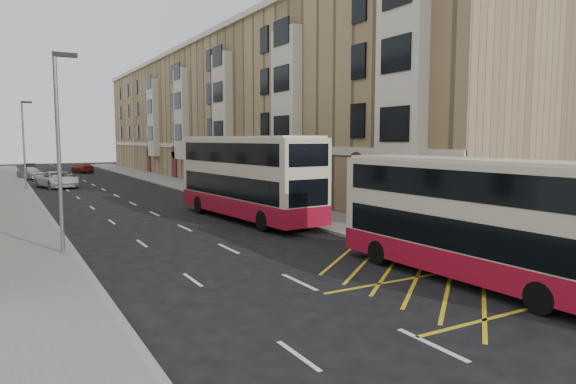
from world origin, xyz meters
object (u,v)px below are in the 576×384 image
street_lamp_far (24,140)px  car_silver (31,173)px  pedestrian_far (504,248)px  car_red (83,168)px  double_decker_rear (247,177)px  white_van (57,180)px  pedestrian_mid (460,226)px  double_decker_front (469,219)px  car_dark (30,168)px  street_lamp_near (60,142)px

street_lamp_far → car_silver: street_lamp_far is taller
street_lamp_far → car_silver: bearing=85.8°
pedestrian_far → car_red: 66.06m
double_decker_rear → car_red: size_ratio=2.67×
double_decker_rear → white_van: 28.36m
double_decker_rear → pedestrian_mid: (4.56, -11.93, -1.51)m
double_decker_rear → white_van: (-7.74, 27.23, -1.71)m
street_lamp_far → double_decker_front: (11.35, -40.65, -2.55)m
double_decker_front → car_dark: double_decker_front is taller
double_decker_front → car_red: size_ratio=2.21×
double_decker_front → white_van: size_ratio=1.81×
street_lamp_near → white_van: street_lamp_near is taller
car_red → double_decker_rear: bearing=80.6°
street_lamp_near → street_lamp_far: same height
double_decker_front → car_silver: double_decker_front is taller
white_van → street_lamp_near: bearing=-109.1°
street_lamp_far → double_decker_front: size_ratio=0.77×
double_decker_front → white_van: bearing=99.7°
pedestrian_far → car_silver: pedestrian_far is taller
street_lamp_far → car_dark: (1.69, 27.90, -3.96)m
white_van → double_decker_rear: bearing=-88.4°
street_lamp_far → double_decker_rear: (10.49, -25.05, -2.14)m
street_lamp_near → car_silver: bearing=88.6°
car_dark → white_van: bearing=-75.9°
pedestrian_far → white_van: pedestrian_far is taller
pedestrian_far → car_red: pedestrian_far is taller
street_lamp_near → car_dark: street_lamp_near is taller
street_lamp_far → pedestrian_far: street_lamp_far is taller
street_lamp_near → pedestrian_far: 17.18m
pedestrian_far → white_van: (-9.95, 43.18, -0.23)m
double_decker_front → pedestrian_mid: bearing=43.1°
pedestrian_far → street_lamp_far: bearing=-54.8°
double_decker_front → street_lamp_near: bearing=135.1°
double_decker_rear → street_lamp_near: bearing=-159.1°
street_lamp_far → car_red: (8.22, 24.91, -3.96)m
pedestrian_mid → car_red: size_ratio=0.36×
street_lamp_near → pedestrian_far: (12.70, -10.99, -3.61)m
car_silver → pedestrian_mid: bearing=-94.7°
street_lamp_near → pedestrian_far: street_lamp_near is taller
car_silver → double_decker_front: bearing=-99.2°
double_decker_front → pedestrian_mid: (3.70, 3.67, -1.10)m
double_decker_front → car_silver: size_ratio=2.28×
street_lamp_near → double_decker_rear: size_ratio=0.64×
car_dark → pedestrian_far: bearing=-69.2°
pedestrian_mid → car_dark: (-13.36, 64.88, -0.31)m
car_dark → street_lamp_far: bearing=-81.7°
double_decker_front → white_van: double_decker_front is taller
double_decker_rear → car_red: bearing=88.2°
white_van → car_dark: white_van is taller
double_decker_front → car_dark: size_ratio=2.51×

